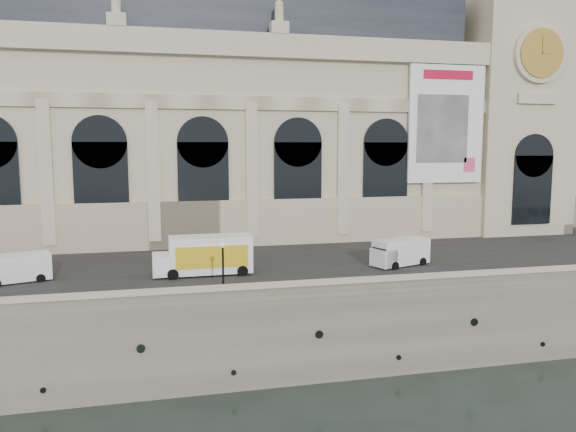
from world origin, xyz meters
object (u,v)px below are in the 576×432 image
object	(u,v)px
van_c	(398,253)
lamp_right	(223,270)
van_b	(12,269)
box_truck	(205,256)

from	to	relation	value
van_c	lamp_right	distance (m)	17.76
van_b	lamp_right	world-z (taller)	lamp_right
van_c	box_truck	distance (m)	16.96
box_truck	lamp_right	size ratio (longest dim) A/B	2.02
van_b	van_c	xyz separation A→B (m)	(31.74, -1.13, 0.08)
van_b	lamp_right	bearing A→B (deg)	-27.71
van_c	van_b	bearing A→B (deg)	177.97
van_c	box_truck	bearing A→B (deg)	178.14
van_b	lamp_right	distance (m)	17.44
van_b	lamp_right	xyz separation A→B (m)	(15.42, -8.10, 0.84)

